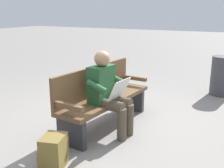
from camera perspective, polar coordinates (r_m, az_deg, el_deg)
ground_plane at (r=4.23m, az=-1.17°, el=-8.62°), size 40.00×40.00×0.00m
bench_near at (r=4.11m, az=-2.03°, el=-2.52°), size 1.84×0.64×0.90m
person_seated at (r=3.78m, az=-0.86°, el=-1.42°), size 0.60×0.60×1.18m
backpack at (r=3.20m, az=-12.18°, el=-13.70°), size 0.36×0.34×0.37m
trash_bin at (r=6.04m, az=22.02°, el=1.61°), size 0.44×0.44×0.81m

